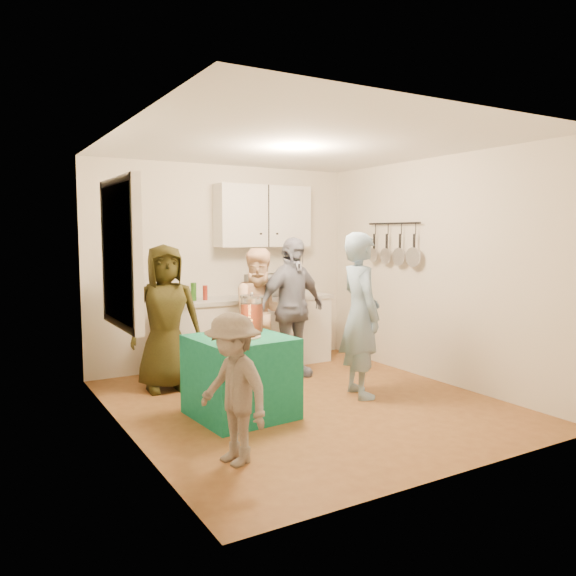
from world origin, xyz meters
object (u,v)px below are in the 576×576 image
party_table (241,376)px  woman_back_left (165,318)px  punch_jar (252,314)px  woman_back_center (262,315)px  counter (249,334)px  woman_back_right (291,307)px  man_birthday (360,315)px  child_near_left (233,389)px  microwave (267,285)px

party_table → woman_back_left: (-0.32, 1.23, 0.42)m
punch_jar → woman_back_center: (0.55, 0.83, -0.15)m
counter → woman_back_right: (0.22, -0.71, 0.41)m
woman_back_left → counter: bearing=28.3°
punch_jar → man_birthday: 1.19m
punch_jar → child_near_left: child_near_left is taller
party_table → woman_back_right: woman_back_right is taller
man_birthday → child_near_left: man_birthday is taller
punch_jar → woman_back_right: woman_back_right is taller
woman_back_left → woman_back_right: woman_back_right is taller
counter → party_table: 1.98m
punch_jar → child_near_left: 1.42m
microwave → woman_back_left: size_ratio=0.31×
woman_back_right → woman_back_center: bearing=167.9°
microwave → punch_jar: microwave is taller
woman_back_center → child_near_left: (-1.29, -1.99, -0.21)m
man_birthday → woman_back_center: size_ratio=1.12×
party_table → man_birthday: (1.39, -0.03, 0.49)m
punch_jar → woman_back_right: (0.95, 0.83, -0.09)m
counter → child_near_left: 3.08m
man_birthday → woman_back_right: man_birthday is taller
woman_back_center → woman_back_right: size_ratio=0.92×
woman_back_right → child_near_left: (-1.69, -1.99, -0.27)m
counter → man_birthday: man_birthday is taller
counter → woman_back_right: woman_back_right is taller
man_birthday → microwave: bearing=18.9°
party_table → punch_jar: bearing=41.5°
woman_back_center → child_near_left: bearing=-109.3°
woman_back_left → child_near_left: bearing=-88.7°
counter → microwave: microwave is taller
woman_back_left → child_near_left: (-0.20, -2.20, -0.23)m
microwave → woman_back_right: size_ratio=0.30×
party_table → woman_back_right: size_ratio=0.51×
microwave → party_table: 2.23m
woman_back_left → woman_back_right: size_ratio=0.96×
party_table → punch_jar: 0.62m
microwave → child_near_left: (-1.74, -2.70, -0.48)m
microwave → party_table: (-1.22, -1.74, -0.67)m
woman_back_right → punch_jar: bearing=-150.0°
counter → punch_jar: size_ratio=6.47×
woman_back_right → child_near_left: 2.62m
microwave → child_near_left: microwave is taller
party_table → man_birthday: bearing=-1.1°
counter → woman_back_left: bearing=-158.3°
party_table → man_birthday: 1.48m
punch_jar → woman_back_right: size_ratio=0.20×
punch_jar → woman_back_left: (-0.54, 1.04, -0.13)m
microwave → man_birthday: bearing=-87.8°
woman_back_center → woman_back_right: woman_back_right is taller
punch_jar → woman_back_center: bearing=56.6°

